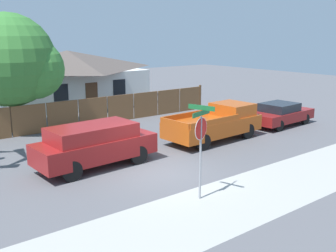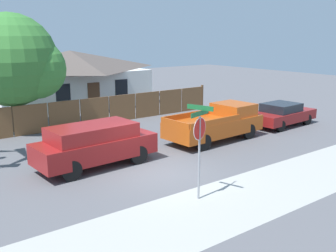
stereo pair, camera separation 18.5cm
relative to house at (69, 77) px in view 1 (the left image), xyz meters
The scene contains 9 objects.
ground_plane 17.06m from the house, 102.92° to the right, with size 80.00×80.00×0.00m, color #56565B.
sidewalk_strip 20.56m from the house, 100.66° to the right, with size 36.00×3.20×0.01m.
wooden_fence 7.66m from the house, 97.07° to the right, with size 15.18×0.12×1.71m.
house is the anchor object (origin of this frame).
oak_tree 8.93m from the house, 132.05° to the right, with size 5.19×4.94×6.38m.
red_suv 15.34m from the house, 110.51° to the right, with size 4.95×2.14×1.74m.
orange_pickup 14.45m from the house, 84.19° to the right, with size 5.37×2.30×1.74m.
parked_sedan 15.88m from the house, 64.96° to the right, with size 4.42×2.06×1.35m.
stop_sign 19.71m from the house, 102.23° to the right, with size 1.00×0.90×3.10m.
Camera 1 is at (-8.56, -11.55, 5.24)m, focal length 42.00 mm.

